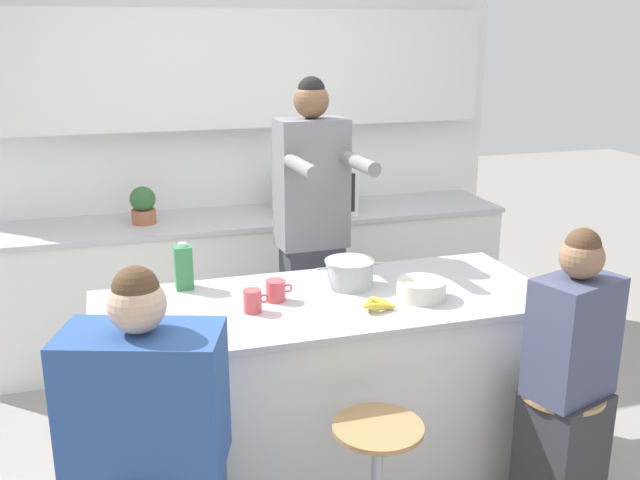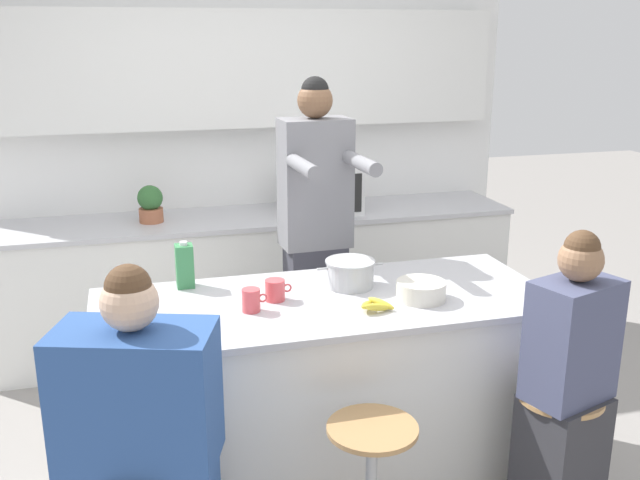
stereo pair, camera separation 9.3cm
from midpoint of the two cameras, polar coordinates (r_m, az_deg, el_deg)
ground_plane at (r=3.62m, az=1.14°, el=-18.29°), size 16.00×16.00×0.00m
wall_back at (r=4.88m, az=-5.27°, el=10.19°), size 3.66×0.22×2.70m
back_counter at (r=4.83m, az=-4.29°, el=-3.16°), size 3.40×0.64×0.90m
kitchen_island at (r=3.38m, az=1.18°, el=-11.86°), size 2.04×0.83×0.91m
bar_stool_rightmost at (r=3.27m, az=19.01°, el=-16.43°), size 0.38×0.38×0.64m
person_cooking at (r=3.84m, az=0.35°, el=-0.83°), size 0.39×0.61×1.84m
person_wrapped_blanket at (r=2.63m, az=-13.00°, el=-17.10°), size 0.59×0.44×1.35m
person_seated_near at (r=3.13m, az=19.86°, el=-12.25°), size 0.39×0.35×1.34m
cooking_pot at (r=3.33m, az=3.22°, el=-2.68°), size 0.32×0.23×0.13m
fruit_bowl at (r=3.21m, az=8.91°, el=-4.01°), size 0.22×0.22×0.08m
mixing_bowl_steel at (r=2.83m, az=-14.16°, el=-7.29°), size 0.21×0.21×0.08m
coffee_cup_near at (r=3.05m, az=-4.65°, el=-4.82°), size 0.11×0.08×0.10m
coffee_cup_far at (r=3.16m, az=-2.76°, el=-4.02°), size 0.12×0.09×0.09m
banana_bunch at (r=3.06m, az=5.28°, el=-5.22°), size 0.17×0.12×0.06m
juice_carton at (r=3.35m, az=-10.00°, el=-2.04°), size 0.08×0.08×0.22m
microwave at (r=4.72m, az=0.67°, el=4.10°), size 0.49×0.36×0.32m
potted_plant at (r=4.59m, az=-12.85°, el=2.85°), size 0.16×0.16×0.24m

